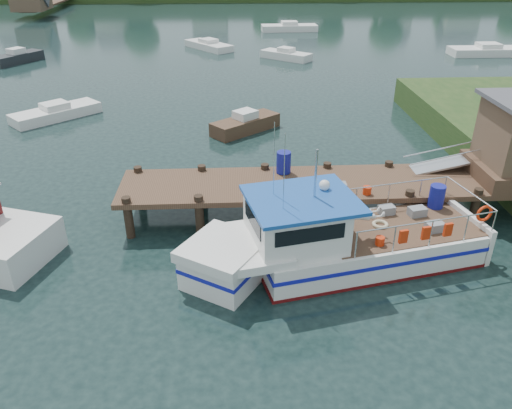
{
  "coord_description": "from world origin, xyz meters",
  "views": [
    {
      "loc": [
        -1.81,
        -16.8,
        9.5
      ],
      "look_at": [
        -1.0,
        -1.5,
        1.3
      ],
      "focal_mm": 35.0,
      "sensor_mm": 36.0,
      "label": 1
    }
  ],
  "objects_px": {
    "moored_rowboat": "(245,124)",
    "moored_far": "(289,27)",
    "dock": "(454,158)",
    "moored_a": "(56,112)",
    "lobster_boat": "(332,242)",
    "moored_c": "(488,51)",
    "moored_b": "(286,55)",
    "moored_e": "(17,57)",
    "moored_d": "(209,45)"
  },
  "relations": [
    {
      "from": "moored_far",
      "to": "moored_c",
      "type": "xyz_separation_m",
      "value": [
        16.64,
        -14.45,
        -0.0
      ]
    },
    {
      "from": "moored_a",
      "to": "moored_e",
      "type": "height_order",
      "value": "moored_e"
    },
    {
      "from": "lobster_boat",
      "to": "moored_c",
      "type": "xyz_separation_m",
      "value": [
        20.53,
        32.32,
        -0.49
      ]
    },
    {
      "from": "moored_b",
      "to": "moored_e",
      "type": "xyz_separation_m",
      "value": [
        -23.25,
        -0.21,
        0.08
      ]
    },
    {
      "from": "lobster_boat",
      "to": "moored_a",
      "type": "relative_size",
      "value": 2.09
    },
    {
      "from": "moored_e",
      "to": "dock",
      "type": "bearing_deg",
      "value": -25.02
    },
    {
      "from": "moored_far",
      "to": "moored_c",
      "type": "bearing_deg",
      "value": -57.99
    },
    {
      "from": "dock",
      "to": "moored_a",
      "type": "bearing_deg",
      "value": 146.22
    },
    {
      "from": "moored_a",
      "to": "moored_b",
      "type": "height_order",
      "value": "moored_b"
    },
    {
      "from": "moored_far",
      "to": "moored_e",
      "type": "bearing_deg",
      "value": -165.69
    },
    {
      "from": "dock",
      "to": "moored_rowboat",
      "type": "relative_size",
      "value": 4.15
    },
    {
      "from": "moored_b",
      "to": "moored_c",
      "type": "height_order",
      "value": "moored_c"
    },
    {
      "from": "moored_rowboat",
      "to": "moored_c",
      "type": "relative_size",
      "value": 0.59
    },
    {
      "from": "moored_d",
      "to": "moored_e",
      "type": "relative_size",
      "value": 1.23
    },
    {
      "from": "lobster_boat",
      "to": "moored_c",
      "type": "bearing_deg",
      "value": 45.33
    },
    {
      "from": "dock",
      "to": "lobster_boat",
      "type": "relative_size",
      "value": 1.61
    },
    {
      "from": "moored_e",
      "to": "moored_c",
      "type": "bearing_deg",
      "value": 22.76
    },
    {
      "from": "moored_b",
      "to": "moored_c",
      "type": "xyz_separation_m",
      "value": [
        18.63,
        0.71,
        0.02
      ]
    },
    {
      "from": "lobster_boat",
      "to": "moored_far",
      "type": "height_order",
      "value": "lobster_boat"
    },
    {
      "from": "moored_c",
      "to": "moored_e",
      "type": "height_order",
      "value": "moored_e"
    },
    {
      "from": "dock",
      "to": "moored_e",
      "type": "distance_m",
      "value": 38.59
    },
    {
      "from": "lobster_boat",
      "to": "moored_a",
      "type": "xyz_separation_m",
      "value": [
        -13.52,
        15.94,
        -0.55
      ]
    },
    {
      "from": "moored_b",
      "to": "moored_far",
      "type": "bearing_deg",
      "value": 86.86
    },
    {
      "from": "dock",
      "to": "moored_rowboat",
      "type": "height_order",
      "value": "dock"
    },
    {
      "from": "moored_rowboat",
      "to": "moored_far",
      "type": "bearing_deg",
      "value": 69.88
    },
    {
      "from": "moored_d",
      "to": "moored_a",
      "type": "bearing_deg",
      "value": -119.31
    },
    {
      "from": "moored_far",
      "to": "moored_c",
      "type": "relative_size",
      "value": 0.94
    },
    {
      "from": "moored_d",
      "to": "moored_e",
      "type": "height_order",
      "value": "moored_e"
    },
    {
      "from": "moored_rowboat",
      "to": "moored_e",
      "type": "xyz_separation_m",
      "value": [
        -19.01,
        18.36,
        0.02
      ]
    },
    {
      "from": "moored_c",
      "to": "dock",
      "type": "bearing_deg",
      "value": -107.96
    },
    {
      "from": "moored_rowboat",
      "to": "moored_far",
      "type": "relative_size",
      "value": 0.62
    },
    {
      "from": "moored_rowboat",
      "to": "moored_far",
      "type": "xyz_separation_m",
      "value": [
        6.22,
        33.72,
        -0.04
      ]
    },
    {
      "from": "moored_e",
      "to": "moored_b",
      "type": "bearing_deg",
      "value": 22.01
    },
    {
      "from": "moored_a",
      "to": "moored_d",
      "type": "height_order",
      "value": "moored_d"
    },
    {
      "from": "moored_b",
      "to": "dock",
      "type": "bearing_deg",
      "value": -79.02
    },
    {
      "from": "dock",
      "to": "moored_b",
      "type": "height_order",
      "value": "dock"
    },
    {
      "from": "moored_b",
      "to": "moored_d",
      "type": "bearing_deg",
      "value": 148.63
    },
    {
      "from": "dock",
      "to": "moored_c",
      "type": "relative_size",
      "value": 2.43
    },
    {
      "from": "moored_rowboat",
      "to": "moored_c",
      "type": "distance_m",
      "value": 29.91
    },
    {
      "from": "dock",
      "to": "moored_b",
      "type": "bearing_deg",
      "value": 96.64
    },
    {
      "from": "lobster_boat",
      "to": "moored_d",
      "type": "height_order",
      "value": "lobster_boat"
    },
    {
      "from": "moored_rowboat",
      "to": "moored_far",
      "type": "height_order",
      "value": "moored_rowboat"
    },
    {
      "from": "moored_a",
      "to": "moored_d",
      "type": "xyz_separation_m",
      "value": [
        8.42,
        20.7,
        0.01
      ]
    },
    {
      "from": "moored_b",
      "to": "moored_c",
      "type": "relative_size",
      "value": 0.66
    },
    {
      "from": "moored_c",
      "to": "moored_d",
      "type": "distance_m",
      "value": 26.0
    },
    {
      "from": "moored_rowboat",
      "to": "moored_far",
      "type": "distance_m",
      "value": 34.29
    },
    {
      "from": "moored_a",
      "to": "moored_b",
      "type": "relative_size",
      "value": 1.08
    },
    {
      "from": "moored_far",
      "to": "moored_d",
      "type": "relative_size",
      "value": 1.14
    },
    {
      "from": "dock",
      "to": "moored_far",
      "type": "xyz_separation_m",
      "value": [
        -1.29,
        43.34,
        -1.84
      ]
    },
    {
      "from": "lobster_boat",
      "to": "moored_b",
      "type": "xyz_separation_m",
      "value": [
        1.9,
        31.61,
        -0.52
      ]
    }
  ]
}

